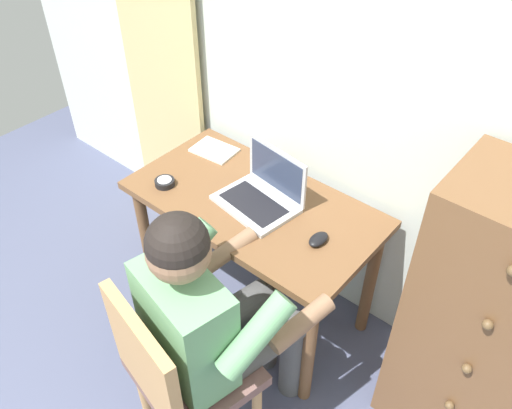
% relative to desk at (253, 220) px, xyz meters
% --- Properties ---
extents(wall_back, '(4.80, 0.05, 2.50)m').
position_rel_desk_xyz_m(wall_back, '(0.35, 0.37, 0.65)').
color(wall_back, silver).
rests_on(wall_back, ground_plane).
extents(curtain_panel, '(0.56, 0.03, 2.27)m').
position_rel_desk_xyz_m(curtain_panel, '(-0.89, 0.30, 0.53)').
color(curtain_panel, '#CCB77A').
rests_on(curtain_panel, ground_plane).
extents(desk, '(1.12, 0.60, 0.71)m').
position_rel_desk_xyz_m(desk, '(0.00, 0.00, 0.00)').
color(desk, brown).
rests_on(desk, ground_plane).
extents(dresser, '(0.57, 0.44, 1.22)m').
position_rel_desk_xyz_m(dresser, '(1.05, 0.11, 0.01)').
color(dresser, brown).
rests_on(dresser, ground_plane).
extents(chair, '(0.49, 0.48, 0.88)m').
position_rel_desk_xyz_m(chair, '(0.25, -0.71, -0.10)').
color(chair, brown).
rests_on(chair, ground_plane).
extents(person_seated, '(0.61, 0.64, 1.20)m').
position_rel_desk_xyz_m(person_seated, '(0.28, -0.53, 0.08)').
color(person_seated, '#4C4C4C').
rests_on(person_seated, ground_plane).
extents(laptop, '(0.37, 0.29, 0.24)m').
position_rel_desk_xyz_m(laptop, '(0.03, 0.02, 0.16)').
color(laptop, '#B7BABF').
rests_on(laptop, desk).
extents(computer_mouse, '(0.06, 0.10, 0.03)m').
position_rel_desk_xyz_m(computer_mouse, '(0.36, -0.03, 0.13)').
color(computer_mouse, black).
rests_on(computer_mouse, desk).
extents(desk_clock, '(0.09, 0.09, 0.03)m').
position_rel_desk_xyz_m(desk_clock, '(-0.38, -0.17, 0.13)').
color(desk_clock, black).
rests_on(desk_clock, desk).
extents(notebook_pad, '(0.22, 0.17, 0.01)m').
position_rel_desk_xyz_m(notebook_pad, '(-0.39, 0.17, 0.12)').
color(notebook_pad, silver).
rests_on(notebook_pad, desk).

